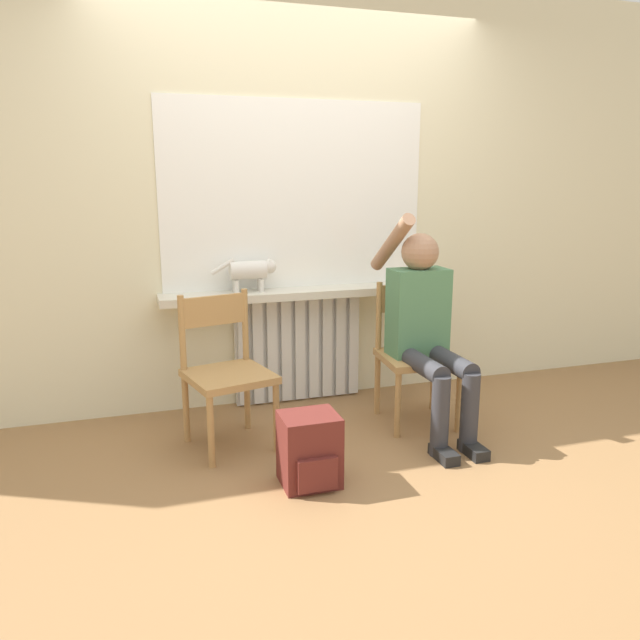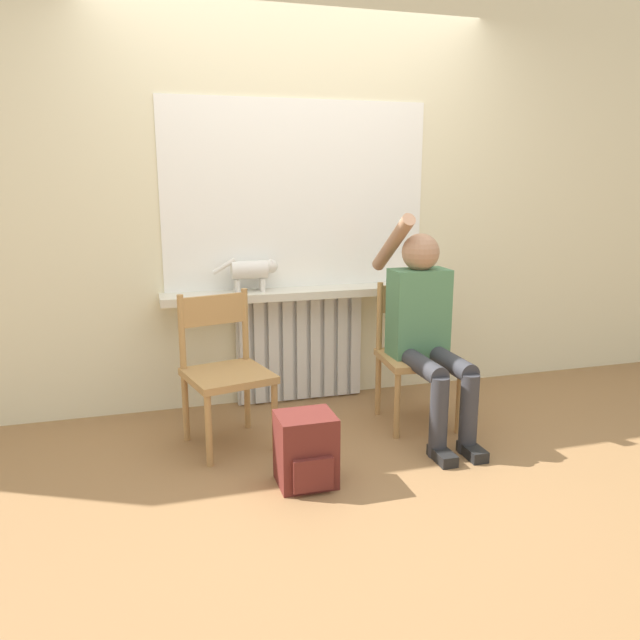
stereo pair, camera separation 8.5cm
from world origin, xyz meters
TOP-DOWN VIEW (x-y plane):
  - ground_plane at (0.00, 0.00)m, footprint 12.00×12.00m
  - wall_with_window at (0.00, 1.23)m, footprint 7.00×0.06m
  - radiator at (0.00, 1.15)m, footprint 0.86×0.08m
  - windowsill at (0.00, 1.08)m, footprint 1.80×0.24m
  - window_glass at (0.00, 1.20)m, footprint 1.73×0.01m
  - chair_left at (-0.58, 0.57)m, footprint 0.52×0.52m
  - chair_right at (0.58, 0.57)m, footprint 0.47×0.47m
  - person at (0.57, 0.45)m, footprint 0.36×1.03m
  - cat at (-0.32, 1.10)m, footprint 0.42×0.11m
  - backpack at (-0.28, -0.02)m, footprint 0.28×0.27m

SIDE VIEW (x-z plane):
  - ground_plane at x=0.00m, z-range 0.00..0.00m
  - backpack at x=-0.28m, z-range 0.00..0.36m
  - radiator at x=0.00m, z-range 0.00..0.72m
  - chair_left at x=-0.58m, z-range 0.01..0.87m
  - chair_right at x=0.58m, z-range 0.01..0.87m
  - person at x=0.57m, z-range 0.01..1.29m
  - windowsill at x=0.00m, z-range 0.72..0.77m
  - cat at x=-0.32m, z-range 0.80..1.01m
  - wall_with_window at x=0.00m, z-range 0.00..2.70m
  - window_glass at x=0.00m, z-range 0.77..1.96m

